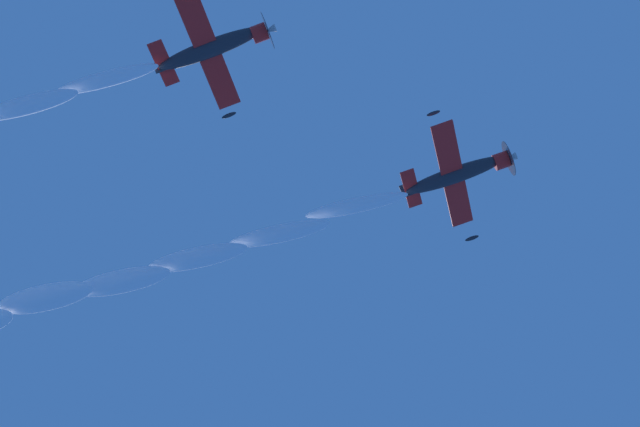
{
  "coord_description": "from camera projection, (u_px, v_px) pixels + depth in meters",
  "views": [
    {
      "loc": [
        4.18,
        -21.34,
        2.04
      ],
      "look_at": [
        -12.05,
        -7.71,
        56.4
      ],
      "focal_mm": 50.1,
      "sensor_mm": 36.0,
      "label": 1
    }
  ],
  "objects": [
    {
      "name": "smoke_trail_lead",
      "position": [
        106.0,
        283.0,
        58.23
      ],
      "size": [
        28.6,
        20.2,
        5.74
      ],
      "color": "white"
    },
    {
      "name": "airplane_left_wingman",
      "position": [
        215.0,
        47.0,
        54.98
      ],
      "size": [
        7.45,
        7.71,
        4.06
      ],
      "color": "#232328"
    },
    {
      "name": "airplane_lead",
      "position": [
        459.0,
        174.0,
        58.76
      ],
      "size": [
        7.53,
        7.65,
        3.84
      ],
      "color": "#232328"
    }
  ]
}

